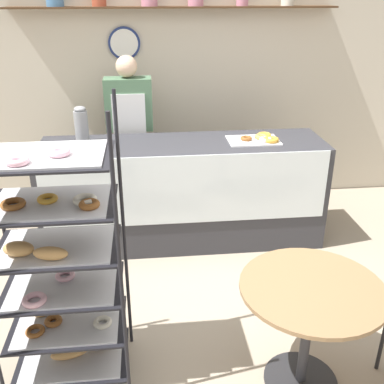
{
  "coord_description": "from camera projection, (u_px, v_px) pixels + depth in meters",
  "views": [
    {
      "loc": [
        -0.33,
        -2.66,
        2.23
      ],
      "look_at": [
        0.0,
        0.4,
        0.83
      ],
      "focal_mm": 42.0,
      "sensor_mm": 36.0,
      "label": 1
    }
  ],
  "objects": [
    {
      "name": "pastry_rack",
      "position": [
        61.0,
        271.0,
        2.53
      ],
      "size": [
        0.72,
        0.51,
        1.74
      ],
      "color": "black",
      "rests_on": "ground_plane"
    },
    {
      "name": "donut_tray_counter",
      "position": [
        259.0,
        139.0,
        4.04
      ],
      "size": [
        0.46,
        0.32,
        0.05
      ],
      "color": "white",
      "rests_on": "display_counter"
    },
    {
      "name": "cafe_table",
      "position": [
        309.0,
        311.0,
        2.57
      ],
      "size": [
        0.82,
        0.82,
        0.71
      ],
      "color": "#262628",
      "rests_on": "ground_plane"
    },
    {
      "name": "person_worker",
      "position": [
        130.0,
        134.0,
        4.46
      ],
      "size": [
        0.45,
        0.23,
        1.67
      ],
      "color": "#282833",
      "rests_on": "ground_plane"
    },
    {
      "name": "back_wall",
      "position": [
        174.0,
        78.0,
        4.76
      ],
      "size": [
        10.0,
        0.3,
        2.7
      ],
      "color": "beige",
      "rests_on": "ground_plane"
    },
    {
      "name": "coffee_carafe",
      "position": [
        81.0,
        125.0,
        3.95
      ],
      "size": [
        0.12,
        0.12,
        0.33
      ],
      "color": "gray",
      "rests_on": "display_counter"
    },
    {
      "name": "display_counter",
      "position": [
        184.0,
        193.0,
        4.19
      ],
      "size": [
        2.56,
        0.68,
        0.98
      ],
      "color": "#333338",
      "rests_on": "ground_plane"
    },
    {
      "name": "ground_plane",
      "position": [
        198.0,
        315.0,
        3.36
      ],
      "size": [
        14.0,
        14.0,
        0.0
      ],
      "primitive_type": "plane",
      "color": "gray"
    }
  ]
}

